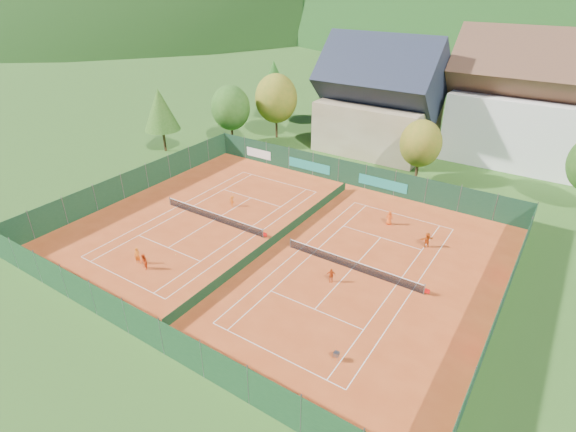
% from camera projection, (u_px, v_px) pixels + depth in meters
% --- Properties ---
extents(ground, '(600.00, 600.00, 0.00)m').
position_uv_depth(ground, '(277.00, 243.00, 43.11)').
color(ground, '#285219').
rests_on(ground, ground).
extents(clay_pad, '(40.00, 32.00, 0.01)m').
position_uv_depth(clay_pad, '(277.00, 242.00, 43.10)').
color(clay_pad, '#B6431A').
rests_on(clay_pad, ground).
extents(court_markings_left, '(11.03, 23.83, 0.00)m').
position_uv_depth(court_markings_left, '(214.00, 220.00, 46.97)').
color(court_markings_left, white).
rests_on(court_markings_left, ground).
extents(court_markings_right, '(11.03, 23.83, 0.00)m').
position_uv_depth(court_markings_right, '(352.00, 269.00, 39.22)').
color(court_markings_right, white).
rests_on(court_markings_right, ground).
extents(tennis_net_left, '(13.30, 0.10, 1.02)m').
position_uv_depth(tennis_net_left, '(215.00, 216.00, 46.66)').
color(tennis_net_left, '#59595B').
rests_on(tennis_net_left, ground).
extents(tennis_net_right, '(13.30, 0.10, 1.02)m').
position_uv_depth(tennis_net_right, '(354.00, 265.00, 38.91)').
color(tennis_net_right, '#59595B').
rests_on(tennis_net_right, ground).
extents(court_divider, '(0.03, 28.80, 1.00)m').
position_uv_depth(court_divider, '(276.00, 238.00, 42.87)').
color(court_divider, '#12331A').
rests_on(court_divider, ground).
extents(fence_north, '(40.00, 0.10, 3.00)m').
position_uv_depth(fence_north, '(348.00, 173.00, 54.36)').
color(fence_north, '#12331F').
rests_on(fence_north, ground).
extents(fence_south, '(40.00, 0.04, 3.00)m').
position_uv_depth(fence_south, '(143.00, 327.00, 30.65)').
color(fence_south, '#163D1E').
rests_on(fence_south, ground).
extents(fence_west, '(0.04, 32.00, 3.00)m').
position_uv_depth(fence_west, '(135.00, 181.00, 52.08)').
color(fence_west, '#163C21').
rests_on(fence_west, ground).
extents(fence_east, '(0.09, 32.00, 3.00)m').
position_uv_depth(fence_east, '(502.00, 305.00, 32.75)').
color(fence_east, '#163D23').
rests_on(fence_east, ground).
extents(chalet, '(16.20, 12.00, 16.00)m').
position_uv_depth(chalet, '(379.00, 103.00, 63.42)').
color(chalet, tan).
rests_on(chalet, ground).
extents(hotel_block_a, '(21.60, 11.00, 17.25)m').
position_uv_depth(hotel_block_a, '(535.00, 108.00, 58.26)').
color(hotel_block_a, silver).
rests_on(hotel_block_a, ground).
extents(tree_west_front, '(5.72, 5.72, 8.69)m').
position_uv_depth(tree_west_front, '(231.00, 108.00, 65.87)').
color(tree_west_front, '#442A18').
rests_on(tree_west_front, ground).
extents(tree_west_mid, '(6.44, 6.44, 9.78)m').
position_uv_depth(tree_west_mid, '(276.00, 99.00, 68.02)').
color(tree_west_mid, '#49321A').
rests_on(tree_west_mid, ground).
extents(tree_west_back, '(5.60, 5.60, 10.00)m').
position_uv_depth(tree_west_back, '(274.00, 80.00, 76.47)').
color(tree_west_back, '#432B18').
rests_on(tree_west_back, ground).
extents(tree_center, '(5.01, 5.01, 7.60)m').
position_uv_depth(tree_center, '(421.00, 143.00, 54.10)').
color(tree_center, '#462D19').
rests_on(tree_center, ground).
extents(tree_west_side, '(5.04, 5.04, 9.00)m').
position_uv_depth(tree_west_side, '(160.00, 109.00, 62.59)').
color(tree_west_side, '#4A2D1A').
rests_on(tree_west_side, ground).
extents(ball_hopper, '(0.34, 0.34, 0.80)m').
position_uv_depth(ball_hopper, '(336.00, 354.00, 29.73)').
color(ball_hopper, slate).
rests_on(ball_hopper, ground).
extents(loose_ball_0, '(0.07, 0.07, 0.07)m').
position_uv_depth(loose_ball_0, '(176.00, 255.00, 41.19)').
color(loose_ball_0, '#CCD833').
rests_on(loose_ball_0, ground).
extents(loose_ball_1, '(0.07, 0.07, 0.07)m').
position_uv_depth(loose_ball_1, '(238.00, 300.00, 35.45)').
color(loose_ball_1, '#CCD833').
rests_on(loose_ball_1, ground).
extents(loose_ball_2, '(0.07, 0.07, 0.07)m').
position_uv_depth(loose_ball_2, '(298.00, 223.00, 46.43)').
color(loose_ball_2, '#CCD833').
rests_on(loose_ball_2, ground).
extents(loose_ball_3, '(0.07, 0.07, 0.07)m').
position_uv_depth(loose_ball_3, '(302.00, 213.00, 48.25)').
color(loose_ball_3, '#CCD833').
rests_on(loose_ball_3, ground).
extents(player_left_near, '(0.68, 0.60, 1.57)m').
position_uv_depth(player_left_near, '(137.00, 256.00, 39.69)').
color(player_left_near, orange).
rests_on(player_left_near, ground).
extents(player_left_mid, '(0.91, 0.83, 1.51)m').
position_uv_depth(player_left_mid, '(144.00, 262.00, 38.87)').
color(player_left_mid, '#D34112').
rests_on(player_left_mid, ground).
extents(player_left_far, '(0.87, 0.59, 1.25)m').
position_uv_depth(player_left_far, '(232.00, 201.00, 49.57)').
color(player_left_far, orange).
rests_on(player_left_far, ground).
extents(player_right_near, '(0.84, 0.65, 1.33)m').
position_uv_depth(player_right_near, '(331.00, 275.00, 37.32)').
color(player_right_near, '#CD4712').
rests_on(player_right_near, ground).
extents(player_right_far_a, '(0.82, 0.61, 1.51)m').
position_uv_depth(player_right_far_a, '(389.00, 218.00, 45.87)').
color(player_right_far_a, '#E85014').
rests_on(player_right_far_a, ground).
extents(player_right_far_b, '(1.31, 1.30, 1.51)m').
position_uv_depth(player_right_far_b, '(427.00, 240.00, 42.09)').
color(player_right_far_b, '#CB5212').
rests_on(player_right_far_b, ground).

